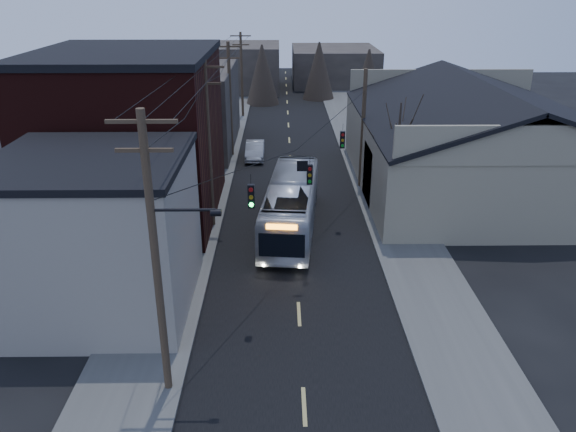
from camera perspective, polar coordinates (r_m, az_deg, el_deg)
The scene contains 13 objects.
road_surface at distance 45.98m, azimuth 0.28°, elevation 5.10°, with size 9.00×110.00×0.02m, color black.
sidewalk_left at distance 46.31m, azimuth -7.82°, elevation 5.08°, with size 4.00×110.00×0.12m, color #474744.
sidewalk_right at distance 46.53m, azimuth 8.34°, elevation 5.14°, with size 4.00×110.00×0.12m, color #474744.
building_clapboard at distance 26.42m, azimuth -18.81°, elevation -1.96°, with size 8.00×8.00×7.00m, color gray.
building_brick at distance 36.17m, azimuth -15.61°, elevation 7.55°, with size 10.00×12.00×10.00m, color black.
building_left_far at distance 51.63m, azimuth -10.62°, elevation 10.71°, with size 9.00×14.00×7.00m, color #302A26.
warehouse at distance 42.69m, azimuth 18.25°, elevation 6.30°, with size 16.16×20.60×7.73m.
building_far_left at distance 79.72m, azimuth -4.63°, elevation 14.84°, with size 10.00×12.00×6.00m, color #302A26.
building_far_right at distance 84.93m, azimuth 4.70°, elevation 14.99°, with size 12.00×14.00×5.00m, color #302A26.
bare_tree at distance 36.10m, azimuth 10.99°, elevation 5.63°, with size 0.40×0.40×7.20m, color black.
utility_lines at distance 39.07m, azimuth -4.19°, elevation 9.36°, with size 11.24×45.28×10.50m.
bus at distance 33.59m, azimuth 0.32°, elevation 1.16°, with size 2.72×11.63×3.24m, color #AFB3BC.
parked_car at distance 47.91m, azimuth -3.38°, elevation 6.68°, with size 1.52×4.35×1.43m, color #9EA1A5.
Camera 1 is at (-0.78, -13.78, 14.05)m, focal length 35.00 mm.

